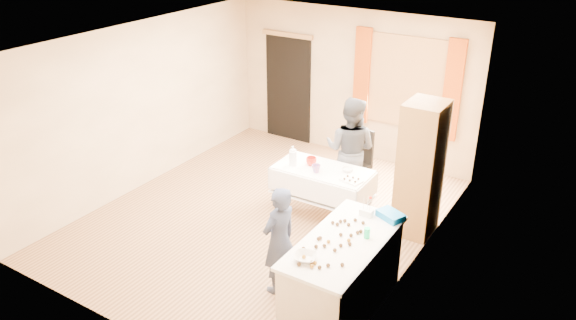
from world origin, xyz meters
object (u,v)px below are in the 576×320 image
Objects in this scene: party_table at (322,188)px; girl at (279,240)px; cabinet at (420,169)px; chair at (354,174)px; woman at (350,150)px; counter at (343,275)px.

girl is at bearing -77.78° from party_table.
chair is (-1.23, 0.57, -0.63)m from cabinet.
girl is (-0.89, -2.10, -0.27)m from cabinet.
chair reaches higher than party_table.
woman is (-0.32, 2.45, 0.15)m from girl.
cabinet is at bearing 157.91° from woman.
cabinet is at bearing 87.19° from counter.
cabinet is 1.43m from party_table.
woman reaches higher than girl.
cabinet is 1.40× the size of girl.
girl is 2.47m from woman.
girl reaches higher than chair.
cabinet is 2.30m from girl.
cabinet is at bearing -7.72° from chair.
cabinet is 1.15× the size of woman.
chair is (0.07, 0.89, -0.13)m from party_table.
counter is at bearing -49.47° from chair.
woman is at bearing -159.79° from girl.
party_table is at bearing -77.54° from chair.
counter is (-0.10, -2.03, -0.49)m from cabinet.
chair is at bearing 113.54° from counter.
girl is (0.41, -1.78, 0.23)m from party_table.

